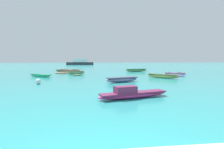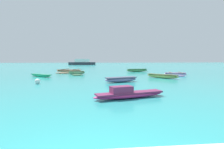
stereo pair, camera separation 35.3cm
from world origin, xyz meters
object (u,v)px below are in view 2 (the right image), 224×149
Objects in this scene: moored_boat_5 at (137,70)px; mooring_buoy_0 at (37,81)px; distant_ferry at (82,62)px; moored_boat_6 at (121,79)px; moored_boat_4 at (128,94)px; moored_boat_1 at (162,76)px; moored_boat_3 at (69,71)px; moored_boat_7 at (77,73)px; moored_boat_2 at (41,75)px; moored_boat_0 at (175,74)px.

moored_boat_5 reaches higher than mooring_buoy_0.
distant_ferry reaches higher than moored_boat_5.
moored_boat_5 is 1.22× the size of moored_boat_6.
mooring_buoy_0 is at bearing 121.24° from moored_boat_4.
mooring_buoy_0 is (-12.11, -3.44, -0.02)m from moored_boat_1.
moored_boat_3 is 1.22× the size of moored_boat_4.
moored_boat_7 reaches higher than moored_boat_5.
moored_boat_6 reaches higher than mooring_buoy_0.
moored_boat_2 is 0.99× the size of moored_boat_6.
moored_boat_6 is 7.23× the size of mooring_buoy_0.
moored_boat_0 is 1.10× the size of moored_boat_2.
moored_boat_1 is 0.30× the size of distant_ferry.
moored_boat_5 is at bearing 58.97° from moored_boat_4.
moored_boat_4 is 9.14× the size of mooring_buoy_0.
moored_boat_3 is at bearing -171.42° from moored_boat_1.
distant_ferry is (-0.97, 42.34, 0.68)m from moored_boat_3.
moored_boat_2 is 14.82m from moored_boat_4.
moored_boat_6 is (8.71, -5.83, 0.07)m from moored_boat_2.
moored_boat_6 is at bearing 4.31° from mooring_buoy_0.
moored_boat_3 is at bearing 171.67° from moored_boat_0.
mooring_buoy_0 is at bearing -143.50° from moored_boat_5.
moored_boat_1 is at bearing -119.62° from moored_boat_0.
moored_boat_2 is (-13.71, 2.93, -0.07)m from moored_boat_1.
moored_boat_4 is 61.36m from distant_ferry.
moored_boat_6 is (0.59, 6.57, 0.02)m from moored_boat_4.
distant_ferry is (-0.19, 54.95, 0.71)m from mooring_buoy_0.
moored_boat_1 is 0.98× the size of moored_boat_2.
moored_boat_6 is 54.91m from distant_ferry.
moored_boat_5 is (13.42, 7.35, 0.10)m from moored_boat_2.
moored_boat_6 is at bearing -68.53° from moored_boat_7.
moored_boat_7 is at bearing -86.91° from distant_ferry.
mooring_buoy_0 is (-2.27, -9.27, -0.04)m from moored_boat_7.
moored_boat_7 is 9.55m from mooring_buoy_0.
moored_boat_2 is 4.84m from moored_boat_7.
moored_boat_0 is 16.12m from mooring_buoy_0.
moored_boat_7 is at bearing -167.81° from moored_boat_5.
moored_boat_2 is 0.78× the size of moored_boat_4.
moored_boat_5 is at bearing 21.40° from moored_boat_3.
distant_ferry is at bearing 79.23° from moored_boat_6.
moored_boat_5 is at bearing 17.40° from moored_boat_7.
moored_boat_1 is at bearing 15.84° from mooring_buoy_0.
moored_boat_5 reaches higher than moored_boat_1.
moored_boat_0 reaches higher than moored_boat_1.
moored_boat_4 is at bearing -42.76° from mooring_buoy_0.
distant_ferry is at bearing 123.46° from moored_boat_0.
moored_boat_4 reaches higher than moored_boat_7.
moored_boat_4 is at bearing -117.75° from moored_boat_5.
moored_boat_1 is at bearing 43.44° from moored_boat_4.
moored_boat_1 reaches higher than moored_boat_2.
moored_boat_1 is 0.79× the size of moored_boat_5.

